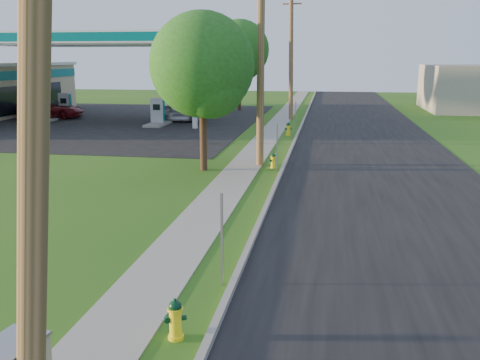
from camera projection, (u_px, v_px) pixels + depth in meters
name	position (u px, v px, depth m)	size (l,w,h in m)	color
road	(397.00, 215.00, 16.18)	(8.00, 120.00, 0.02)	black
curb	(266.00, 207.00, 16.81)	(0.15, 120.00, 0.15)	gray
sidewalk	(212.00, 207.00, 17.10)	(1.50, 120.00, 0.03)	#9A968B
forecourt	(84.00, 120.00, 40.60)	(26.00, 28.00, 0.02)	black
utility_pole_near	(34.00, 46.00, 5.35)	(1.40, 0.32, 9.48)	brown
utility_pole_mid	(261.00, 51.00, 22.62)	(1.40, 0.32, 9.80)	brown
utility_pole_far	(291.00, 56.00, 39.95)	(1.40, 0.32, 9.50)	brown
sign_post_near	(222.00, 240.00, 11.06)	(0.05, 0.04, 2.00)	gray
sign_post_mid	(277.00, 147.00, 22.41)	(0.05, 0.04, 2.00)	gray
sign_post_far	(295.00, 116.00, 34.14)	(0.05, 0.04, 2.00)	gray
gas_canopy	(105.00, 40.00, 38.96)	(18.18, 9.18, 6.40)	silver
fuel_pump_nw	(39.00, 113.00, 38.92)	(1.20, 3.20, 1.90)	gray
fuel_pump_ne	(158.00, 115.00, 37.48)	(1.20, 3.20, 1.90)	gray
fuel_pump_sw	(65.00, 108.00, 42.76)	(1.20, 3.20, 1.90)	gray
fuel_pump_se	(174.00, 110.00, 41.33)	(1.20, 3.20, 1.90)	gray
price_pylon	(201.00, 43.00, 28.42)	(0.34, 2.04, 6.85)	gray
tree_verge	(204.00, 69.00, 21.72)	(4.32, 4.32, 6.55)	#342313
tree_lot	(240.00, 52.00, 46.86)	(5.24, 5.24, 7.95)	#342313
hydrant_near	(176.00, 319.00, 9.05)	(0.38, 0.34, 0.74)	yellow
hydrant_mid	(273.00, 161.00, 23.07)	(0.34, 0.31, 0.67)	yellow
hydrant_far	(288.00, 129.00, 32.62)	(0.42, 0.37, 0.81)	yellow
car_red	(52.00, 109.00, 41.92)	(2.26, 4.90, 1.36)	maroon
car_silver	(179.00, 113.00, 39.40)	(1.65, 4.09, 1.39)	#A1A3A8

